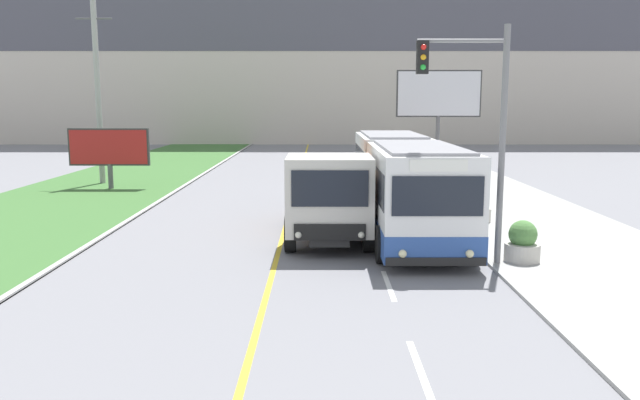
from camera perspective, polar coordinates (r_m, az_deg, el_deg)
apartment_block_background at (r=66.03m, az=-0.82°, el=16.53°), size 80.00×8.04×25.71m
city_bus at (r=21.24m, az=7.78°, el=1.66°), size 2.63×12.78×2.96m
dump_truck at (r=18.35m, az=1.04°, el=0.08°), size 2.49×6.43×2.68m
car_distant at (r=35.42m, az=5.32°, el=3.29°), size 1.80×4.30×1.45m
utility_pole_far at (r=33.82m, az=-19.42°, el=9.44°), size 1.80×0.28×9.38m
traffic_light_mast at (r=16.14m, az=14.50°, el=7.51°), size 2.28×0.32×6.05m
billboard_large at (r=38.79m, az=11.03°, el=9.27°), size 5.11×0.24×6.06m
billboard_small at (r=31.60m, az=-18.50°, el=4.51°), size 3.84×0.24×2.92m
planter_round_near at (r=17.00m, az=18.25°, el=-3.79°), size 0.91×0.91×1.08m
planter_round_second at (r=22.22m, az=14.28°, el=-0.61°), size 1.04×1.04×1.16m
planter_round_third at (r=27.51m, az=11.47°, el=1.25°), size 0.94×0.94×1.11m
planter_round_far at (r=32.89m, az=9.82°, el=2.56°), size 0.94×0.94×1.13m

